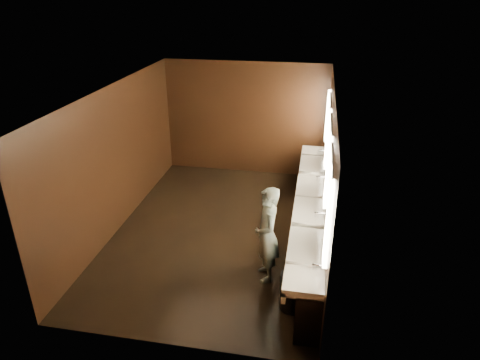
# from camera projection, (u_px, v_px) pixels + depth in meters

# --- Properties ---
(floor) EXTENTS (6.00, 6.00, 0.00)m
(floor) POSITION_uv_depth(u_px,v_px,m) (220.00, 230.00, 8.51)
(floor) COLOR black
(floor) RESTS_ON ground
(ceiling) EXTENTS (4.00, 6.00, 0.02)m
(ceiling) POSITION_uv_depth(u_px,v_px,m) (216.00, 90.00, 7.32)
(ceiling) COLOR #2D2D2B
(ceiling) RESTS_ON wall_back
(wall_back) EXTENTS (4.00, 0.02, 2.80)m
(wall_back) POSITION_uv_depth(u_px,v_px,m) (246.00, 119.00, 10.59)
(wall_back) COLOR black
(wall_back) RESTS_ON floor
(wall_front) EXTENTS (4.00, 0.02, 2.80)m
(wall_front) POSITION_uv_depth(u_px,v_px,m) (163.00, 260.00, 5.24)
(wall_front) COLOR black
(wall_front) RESTS_ON floor
(wall_left) EXTENTS (0.02, 6.00, 2.80)m
(wall_left) POSITION_uv_depth(u_px,v_px,m) (117.00, 158.00, 8.24)
(wall_left) COLOR black
(wall_left) RESTS_ON floor
(wall_right) EXTENTS (0.02, 6.00, 2.80)m
(wall_right) POSITION_uv_depth(u_px,v_px,m) (328.00, 174.00, 7.59)
(wall_right) COLOR black
(wall_right) RESTS_ON floor
(sink_counter) EXTENTS (0.55, 5.40, 1.01)m
(sink_counter) POSITION_uv_depth(u_px,v_px,m) (312.00, 217.00, 8.00)
(sink_counter) COLOR black
(sink_counter) RESTS_ON floor
(mirror_band) EXTENTS (0.06, 5.03, 1.15)m
(mirror_band) POSITION_uv_depth(u_px,v_px,m) (328.00, 155.00, 7.44)
(mirror_band) COLOR #FAE3B8
(mirror_band) RESTS_ON wall_right
(person) EXTENTS (0.55, 0.69, 1.64)m
(person) POSITION_uv_depth(u_px,v_px,m) (267.00, 235.00, 6.84)
(person) COLOR #8CC5D1
(person) RESTS_ON floor
(trash_bin) EXTENTS (0.51, 0.51, 0.60)m
(trash_bin) POSITION_uv_depth(u_px,v_px,m) (293.00, 291.00, 6.38)
(trash_bin) COLOR black
(trash_bin) RESTS_ON floor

